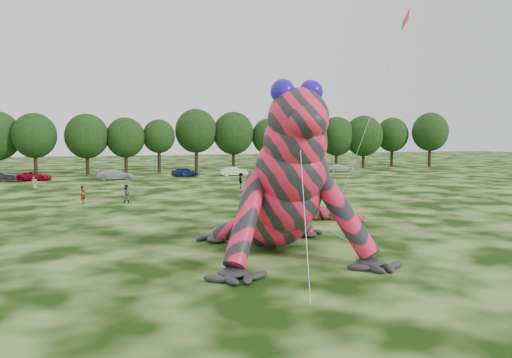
{
  "coord_description": "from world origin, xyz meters",
  "views": [
    {
      "loc": [
        -6.67,
        -25.33,
        6.59
      ],
      "look_at": [
        1.07,
        1.04,
        4.0
      ],
      "focal_mm": 35.0,
      "sensor_mm": 36.0,
      "label": 1
    }
  ],
  "objects_px": {
    "flying_kite": "(400,35)",
    "tree_6": "(35,144)",
    "tree_8": "(126,145)",
    "car_4": "(185,172)",
    "tree_12": "(269,144)",
    "car_2": "(35,176)",
    "spectator_3": "(292,180)",
    "spectator_1": "(127,194)",
    "spectator_2": "(241,181)",
    "tree_7": "(87,144)",
    "car_6": "(291,170)",
    "tree_15": "(364,142)",
    "inflatable_gecko": "(270,167)",
    "car_7": "(340,168)",
    "tree_17": "(430,140)",
    "tree_9": "(159,146)",
    "tree_13": "(308,141)",
    "tree_16": "(392,142)",
    "car_3": "(115,174)",
    "tree_10": "(196,140)",
    "spectator_5": "(273,199)",
    "tree_11": "(233,141)",
    "spectator_0": "(83,195)",
    "car_5": "(234,171)",
    "spectator_4": "(34,182)"
  },
  "relations": [
    {
      "from": "flying_kite",
      "to": "tree_6",
      "type": "height_order",
      "value": "flying_kite"
    },
    {
      "from": "tree_8",
      "to": "car_4",
      "type": "bearing_deg",
      "value": -46.22
    },
    {
      "from": "tree_12",
      "to": "car_2",
      "type": "height_order",
      "value": "tree_12"
    },
    {
      "from": "spectator_3",
      "to": "spectator_1",
      "type": "relative_size",
      "value": 1.0
    },
    {
      "from": "spectator_2",
      "to": "tree_7",
      "type": "bearing_deg",
      "value": 38.78
    },
    {
      "from": "flying_kite",
      "to": "car_6",
      "type": "xyz_separation_m",
      "value": [
        7.97,
        42.22,
        -12.37
      ]
    },
    {
      "from": "flying_kite",
      "to": "tree_15",
      "type": "height_order",
      "value": "flying_kite"
    },
    {
      "from": "inflatable_gecko",
      "to": "car_2",
      "type": "relative_size",
      "value": 4.08
    },
    {
      "from": "car_7",
      "to": "car_6",
      "type": "bearing_deg",
      "value": 116.68
    },
    {
      "from": "tree_17",
      "to": "spectator_1",
      "type": "distance_m",
      "value": 66.98
    },
    {
      "from": "tree_9",
      "to": "tree_13",
      "type": "relative_size",
      "value": 0.86
    },
    {
      "from": "tree_16",
      "to": "spectator_2",
      "type": "distance_m",
      "value": 47.17
    },
    {
      "from": "inflatable_gecko",
      "to": "car_3",
      "type": "distance_m",
      "value": 44.94
    },
    {
      "from": "flying_kite",
      "to": "car_3",
      "type": "distance_m",
      "value": 46.87
    },
    {
      "from": "tree_17",
      "to": "spectator_2",
      "type": "xyz_separation_m",
      "value": [
        -43.94,
        -25.72,
        -4.24
      ]
    },
    {
      "from": "tree_10",
      "to": "spectator_5",
      "type": "distance_m",
      "value": 43.62
    },
    {
      "from": "tree_17",
      "to": "spectator_2",
      "type": "height_order",
      "value": "tree_17"
    },
    {
      "from": "tree_10",
      "to": "spectator_5",
      "type": "xyz_separation_m",
      "value": [
        -0.62,
        -43.39,
        -4.44
      ]
    },
    {
      "from": "car_2",
      "to": "car_3",
      "type": "distance_m",
      "value": 10.66
    },
    {
      "from": "tree_7",
      "to": "car_2",
      "type": "height_order",
      "value": "tree_7"
    },
    {
      "from": "tree_8",
      "to": "spectator_5",
      "type": "distance_m",
      "value": 43.37
    },
    {
      "from": "car_4",
      "to": "tree_11",
      "type": "bearing_deg",
      "value": -53.92
    },
    {
      "from": "tree_16",
      "to": "flying_kite",
      "type": "bearing_deg",
      "value": -121.3
    },
    {
      "from": "car_3",
      "to": "tree_13",
      "type": "bearing_deg",
      "value": -69.2
    },
    {
      "from": "tree_9",
      "to": "car_4",
      "type": "height_order",
      "value": "tree_9"
    },
    {
      "from": "car_2",
      "to": "tree_16",
      "type": "bearing_deg",
      "value": -69.49
    },
    {
      "from": "spectator_3",
      "to": "spectator_0",
      "type": "bearing_deg",
      "value": -79.05
    },
    {
      "from": "tree_7",
      "to": "car_5",
      "type": "distance_m",
      "value": 23.52
    },
    {
      "from": "car_3",
      "to": "tree_12",
      "type": "bearing_deg",
      "value": -63.49
    },
    {
      "from": "inflatable_gecko",
      "to": "spectator_4",
      "type": "height_order",
      "value": "inflatable_gecko"
    },
    {
      "from": "spectator_0",
      "to": "tree_13",
      "type": "bearing_deg",
      "value": -18.85
    },
    {
      "from": "tree_6",
      "to": "spectator_4",
      "type": "relative_size",
      "value": 5.77
    },
    {
      "from": "tree_12",
      "to": "car_4",
      "type": "relative_size",
      "value": 2.27
    },
    {
      "from": "flying_kite",
      "to": "car_6",
      "type": "relative_size",
      "value": 3.03
    },
    {
      "from": "spectator_1",
      "to": "spectator_3",
      "type": "bearing_deg",
      "value": 45.87
    },
    {
      "from": "tree_8",
      "to": "car_5",
      "type": "height_order",
      "value": "tree_8"
    },
    {
      "from": "tree_11",
      "to": "car_6",
      "type": "relative_size",
      "value": 2.03
    },
    {
      "from": "car_2",
      "to": "tree_11",
      "type": "bearing_deg",
      "value": -61.07
    },
    {
      "from": "tree_8",
      "to": "tree_9",
      "type": "height_order",
      "value": "tree_8"
    },
    {
      "from": "flying_kite",
      "to": "tree_9",
      "type": "xyz_separation_m",
      "value": [
        -11.13,
        52.68,
        -8.72
      ]
    },
    {
      "from": "tree_13",
      "to": "car_5",
      "type": "bearing_deg",
      "value": -149.32
    },
    {
      "from": "tree_9",
      "to": "tree_13",
      "type": "xyz_separation_m",
      "value": [
        26.07,
        -0.22,
        0.72
      ]
    },
    {
      "from": "flying_kite",
      "to": "tree_15",
      "type": "bearing_deg",
      "value": 63.67
    },
    {
      "from": "tree_9",
      "to": "tree_7",
      "type": "bearing_deg",
      "value": -177.22
    },
    {
      "from": "car_3",
      "to": "spectator_4",
      "type": "relative_size",
      "value": 3.15
    },
    {
      "from": "inflatable_gecko",
      "to": "tree_6",
      "type": "relative_size",
      "value": 1.93
    },
    {
      "from": "car_2",
      "to": "car_3",
      "type": "bearing_deg",
      "value": -89.0
    },
    {
      "from": "tree_9",
      "to": "car_2",
      "type": "height_order",
      "value": "tree_9"
    },
    {
      "from": "car_5",
      "to": "tree_9",
      "type": "bearing_deg",
      "value": 43.77
    },
    {
      "from": "inflatable_gecko",
      "to": "tree_10",
      "type": "distance_m",
      "value": 56.77
    }
  ]
}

